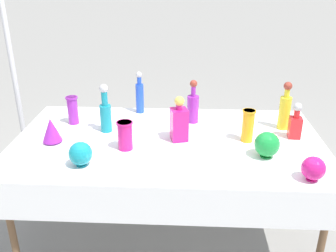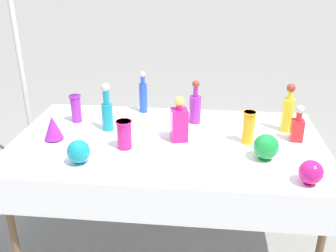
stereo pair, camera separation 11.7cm
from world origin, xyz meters
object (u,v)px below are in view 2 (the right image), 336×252
(tall_bottle_1, at_px, (288,111))
(round_bowl_0, at_px, (311,172))
(canopy_pole, at_px, (22,74))
(tall_bottle_0, at_px, (107,111))
(tall_bottle_2, at_px, (195,106))
(round_bowl_1, at_px, (266,147))
(fluted_vase_0, at_px, (53,127))
(slender_vase_2, at_px, (76,108))
(square_decanter_0, at_px, (298,126))
(slender_vase_1, at_px, (124,134))
(round_bowl_2, at_px, (79,152))
(slender_vase_0, at_px, (249,127))
(square_decanter_1, at_px, (179,122))
(tall_bottle_3, at_px, (143,95))

(tall_bottle_1, relative_size, round_bowl_0, 2.50)
(tall_bottle_1, distance_m, canopy_pole, 2.23)
(round_bowl_0, bearing_deg, tall_bottle_0, 154.94)
(tall_bottle_2, height_order, round_bowl_1, tall_bottle_2)
(round_bowl_1, bearing_deg, fluted_vase_0, 174.49)
(tall_bottle_1, relative_size, canopy_pole, 0.14)
(slender_vase_2, bearing_deg, round_bowl_1, -18.85)
(tall_bottle_0, height_order, square_decanter_0, tall_bottle_0)
(square_decanter_0, relative_size, slender_vase_2, 1.21)
(slender_vase_1, xyz_separation_m, round_bowl_2, (-0.23, -0.22, -0.02))
(tall_bottle_1, xyz_separation_m, square_decanter_0, (0.04, -0.15, -0.04))
(tall_bottle_1, height_order, round_bowl_1, tall_bottle_1)
(tall_bottle_0, relative_size, tall_bottle_2, 1.07)
(slender_vase_0, height_order, round_bowl_2, slender_vase_0)
(tall_bottle_0, relative_size, round_bowl_1, 2.13)
(slender_vase_0, distance_m, round_bowl_2, 1.08)
(tall_bottle_2, bearing_deg, canopy_pole, 163.77)
(round_bowl_0, bearing_deg, round_bowl_1, 127.96)
(slender_vase_1, height_order, slender_vase_2, slender_vase_2)
(tall_bottle_2, relative_size, round_bowl_0, 2.33)
(tall_bottle_2, xyz_separation_m, slender_vase_0, (0.36, -0.31, -0.01))
(tall_bottle_0, distance_m, slender_vase_2, 0.30)
(fluted_vase_0, relative_size, round_bowl_1, 1.05)
(slender_vase_2, bearing_deg, tall_bottle_0, -24.50)
(tall_bottle_1, relative_size, square_decanter_0, 1.39)
(slender_vase_0, relative_size, fluted_vase_0, 1.29)
(round_bowl_1, xyz_separation_m, round_bowl_2, (-1.10, -0.16, -0.01))
(slender_vase_1, height_order, round_bowl_2, slender_vase_1)
(square_decanter_1, height_order, slender_vase_2, square_decanter_1)
(tall_bottle_1, bearing_deg, round_bowl_1, -114.58)
(tall_bottle_1, xyz_separation_m, tall_bottle_3, (-1.06, 0.26, -0.00))
(slender_vase_2, height_order, round_bowl_0, slender_vase_2)
(square_decanter_0, relative_size, slender_vase_1, 1.34)
(round_bowl_0, xyz_separation_m, round_bowl_1, (-0.20, 0.26, 0.01))
(tall_bottle_3, xyz_separation_m, fluted_vase_0, (-0.51, -0.56, -0.06))
(round_bowl_1, bearing_deg, slender_vase_1, 175.95)
(square_decanter_1, height_order, canopy_pole, canopy_pole)
(tall_bottle_2, height_order, fluted_vase_0, tall_bottle_2)
(round_bowl_1, bearing_deg, tall_bottle_0, 162.66)
(canopy_pole, bearing_deg, slender_vase_0, -21.76)
(tall_bottle_0, bearing_deg, round_bowl_2, -95.72)
(tall_bottle_2, relative_size, slender_vase_2, 1.56)
(slender_vase_2, bearing_deg, slender_vase_0, -10.69)
(slender_vase_1, bearing_deg, tall_bottle_2, 47.07)
(slender_vase_0, distance_m, fluted_vase_0, 1.29)
(fluted_vase_0, height_order, round_bowl_1, fluted_vase_0)
(tall_bottle_3, bearing_deg, square_decanter_0, -20.47)
(square_decanter_1, bearing_deg, canopy_pole, 152.18)
(round_bowl_1, bearing_deg, slender_vase_2, 161.15)
(slender_vase_2, height_order, fluted_vase_0, slender_vase_2)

